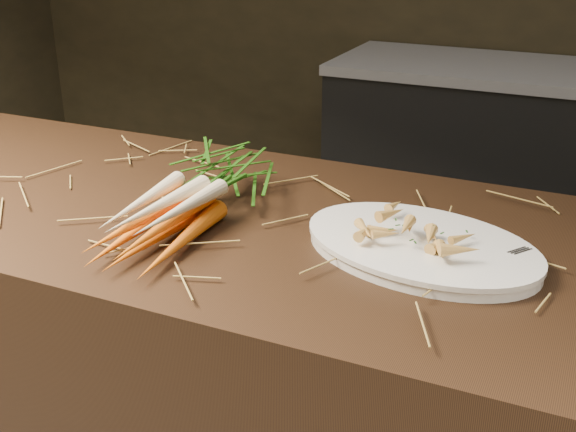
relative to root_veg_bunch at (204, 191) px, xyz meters
The scene contains 6 objects.
back_counter 2.04m from the root_veg_bunch, 75.83° to the left, with size 1.82×0.62×0.84m.
straw_bedding 0.19m from the root_veg_bunch, ahead, with size 1.40×0.60×0.02m, color olive, non-canonical shape.
root_veg_bunch is the anchor object (origin of this frame).
serving_platter 0.40m from the root_veg_bunch, ahead, with size 0.39×0.26×0.02m, color white, non-canonical shape.
roasted_veg_heap 0.40m from the root_veg_bunch, ahead, with size 0.19×0.14×0.04m, color #AD7030, non-canonical shape.
serving_fork 0.53m from the root_veg_bunch, ahead, with size 0.01×0.15×0.00m, color silver.
Camera 1 is at (0.45, -0.75, 1.41)m, focal length 45.00 mm.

